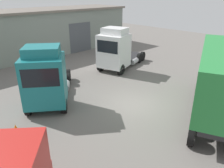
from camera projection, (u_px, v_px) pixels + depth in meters
name	position (u px, v px, depth m)	size (l,w,h in m)	color
ground_plane	(133.00, 104.00, 14.98)	(60.00, 60.00, 0.00)	slate
warehouse_building	(23.00, 34.00, 25.29)	(27.46, 6.56, 5.21)	gray
tractor_unit_white	(116.00, 50.00, 20.84)	(6.75, 4.21, 4.10)	silver
container_trailer_green	(222.00, 75.00, 12.74)	(9.36, 5.85, 4.14)	#28843D
tractor_unit_teal	(46.00, 79.00, 14.10)	(5.93, 6.83, 4.13)	#197075
traffic_cone	(16.00, 129.00, 11.82)	(0.40, 0.40, 0.55)	black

